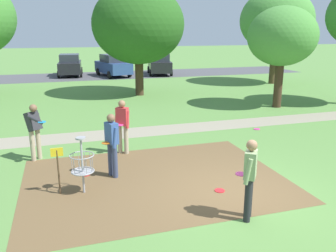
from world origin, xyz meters
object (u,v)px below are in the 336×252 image
Objects in this scene: frisbee_near_basket at (86,175)px; tree_mid_right at (282,37)px; player_foreground_watching at (250,175)px; parked_car_center_left at (113,65)px; player_waiting_right at (34,128)px; parked_car_leftmost at (70,65)px; player_throwing at (122,124)px; tree_near_left at (138,25)px; disc_golf_basket at (80,163)px; parked_car_center_right at (159,64)px; frisbee_by_tee at (220,191)px; frisbee_far_left at (257,129)px; player_waiting_left at (112,142)px; tree_near_right at (277,21)px.

frisbee_near_basket is 0.05× the size of tree_mid_right.
parked_car_center_left reaches higher than player_foreground_watching.
parked_car_leftmost is (1.79, 20.90, -0.06)m from player_waiting_right.
tree_near_left is at bearing 74.42° from player_throwing.
player_foreground_watching is at bearing -70.07° from player_throwing.
disc_golf_basket is 12.73m from tree_mid_right.
parked_car_center_left is at bearing -179.07° from parked_car_center_right.
parked_car_center_left is 4.12m from parked_car_center_right.
player_foreground_watching is 6.56m from player_waiting_right.
tree_mid_right is at bearing 49.01° from frisbee_by_tee.
parked_car_center_right reaches higher than disc_golf_basket.
disc_golf_basket is 3.42m from frisbee_by_tee.
parked_car_center_left is at bearing 98.77° from frisbee_far_left.
frisbee_near_basket is at bearing -158.84° from frisbee_far_left.
frisbee_near_basket is at bearing -148.82° from tree_mid_right.
player_waiting_left is at bearing -98.70° from parked_car_center_left.
disc_golf_basket is 0.81× the size of player_throwing.
player_waiting_left is 19.75m from tree_near_right.
frisbee_by_tee is (3.21, -0.90, -0.74)m from disc_golf_basket.
tree_near_right is (7.69, 10.74, 4.45)m from frisbee_far_left.
frisbee_near_basket is at bearing -91.24° from parked_car_leftmost.
parked_car_center_left is at bearing 82.22° from player_throwing.
tree_near_left is (4.11, 11.54, 4.09)m from frisbee_near_basket.
frisbee_by_tee is at bearing -32.99° from frisbee_near_basket.
player_throwing is 6.73× the size of frisbee_far_left.
tree_near_left is 11.99m from parked_car_leftmost.
player_foreground_watching is at bearing -47.77° from frisbee_near_basket.
frisbee_near_basket is at bearing 132.23° from player_foreground_watching.
parked_car_center_right is (9.40, 19.57, -0.06)m from player_waiting_right.
disc_golf_basket is at bearing -110.41° from parked_car_center_right.
player_waiting_right is (-2.59, 0.18, 0.02)m from player_throwing.
player_throwing is (-1.73, 4.76, 0.00)m from player_foreground_watching.
parked_car_center_right is at bearing 69.59° from disc_golf_basket.
player_foreground_watching is 1.00× the size of player_throwing.
player_waiting_right is 12.41m from tree_mid_right.
player_waiting_left is at bearing 41.09° from disc_golf_basket.
player_waiting_right is 2.29m from frisbee_near_basket.
disc_golf_basket is 22.57m from parked_car_center_left.
parked_car_center_left reaches higher than frisbee_far_left.
player_foreground_watching reaches higher than frisbee_far_left.
frisbee_by_tee is 0.04× the size of tree_near_left.
tree_near_left is at bearing 85.80° from player_foreground_watching.
tree_mid_right is (5.91, -5.48, -0.62)m from tree_near_left.
frisbee_far_left is (6.83, 2.64, 0.00)m from frisbee_near_basket.
tree_near_left is 1.47× the size of parked_car_leftmost.
player_foreground_watching reaches higher than disc_golf_basket.
player_throwing is 1.00× the size of player_waiting_right.
player_throwing is 18.16m from tree_near_right.
tree_near_left is 10.58m from tree_near_right.
disc_golf_basket is 0.32× the size of parked_car_leftmost.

